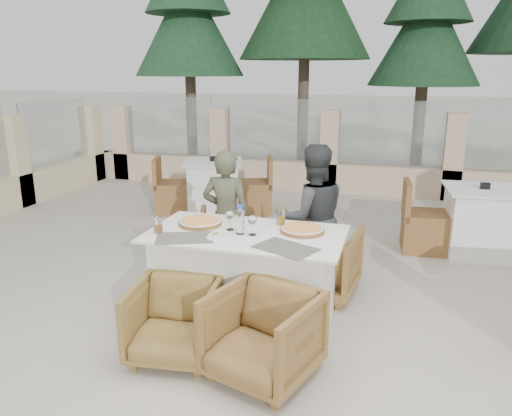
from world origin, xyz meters
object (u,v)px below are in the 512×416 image
(diner_right, at_px, (312,218))
(bg_table_a, at_px, (214,187))
(olive_dish, at_px, (215,235))
(armchair_near_left, at_px, (175,321))
(dining_table, at_px, (246,276))
(armchair_near_right, at_px, (263,336))
(pizza_right, at_px, (302,229))
(armchair_far_left, at_px, (234,241))
(beer_glass_right, at_px, (281,217))
(diner_left, at_px, (226,216))
(wine_glass_centre, at_px, (230,219))
(bg_table_b, at_px, (481,222))
(water_bottle, at_px, (240,220))
(pizza_left, at_px, (200,222))
(beer_glass_left, at_px, (158,225))
(armchair_far_right, at_px, (320,261))
(wine_glass_near, at_px, (252,224))

(diner_right, height_order, bg_table_a, diner_right)
(olive_dish, height_order, armchair_near_left, olive_dish)
(dining_table, distance_m, armchair_near_right, 0.85)
(pizza_right, height_order, diner_right, diner_right)
(armchair_far_left, bearing_deg, beer_glass_right, 116.13)
(armchair_near_right, bearing_deg, bg_table_a, 133.12)
(dining_table, height_order, pizza_right, pizza_right)
(beer_glass_right, distance_m, diner_left, 0.81)
(armchair_near_left, relative_size, diner_left, 0.47)
(wine_glass_centre, xyz_separation_m, beer_glass_right, (0.37, 0.26, -0.02))
(beer_glass_right, xyz_separation_m, diner_left, (-0.65, 0.45, -0.18))
(bg_table_b, bearing_deg, olive_dish, -138.00)
(water_bottle, height_order, olive_dish, water_bottle)
(pizza_right, bearing_deg, bg_table_b, 51.34)
(pizza_right, height_order, diner_left, diner_left)
(pizza_left, distance_m, bg_table_b, 3.35)
(dining_table, height_order, beer_glass_left, beer_glass_left)
(olive_dish, bearing_deg, diner_right, 58.22)
(water_bottle, distance_m, armchair_far_right, 1.07)
(armchair_far_left, bearing_deg, pizza_right, 118.63)
(dining_table, xyz_separation_m, pizza_left, (-0.44, 0.10, 0.41))
(beer_glass_right, bearing_deg, pizza_left, -163.99)
(water_bottle, xyz_separation_m, bg_table_b, (2.15, 2.27, -0.51))
(beer_glass_right, xyz_separation_m, armchair_near_right, (0.13, -1.06, -0.53))
(armchair_near_right, bearing_deg, wine_glass_near, 129.46)
(wine_glass_centre, relative_size, bg_table_b, 0.11)
(pizza_right, xyz_separation_m, armchair_near_right, (-0.08, -0.92, -0.48))
(armchair_far_right, xyz_separation_m, diner_left, (-0.94, 0.05, 0.34))
(wine_glass_centre, bearing_deg, water_bottle, -33.58)
(beer_glass_left, distance_m, bg_table_b, 3.73)
(pizza_right, xyz_separation_m, diner_right, (-0.03, 0.63, -0.09))
(diner_right, bearing_deg, beer_glass_right, 44.39)
(pizza_right, distance_m, armchair_far_left, 1.30)
(armchair_near_right, bearing_deg, armchair_far_right, 101.77)
(water_bottle, distance_m, armchair_near_left, 0.95)
(diner_right, bearing_deg, pizza_left, 13.93)
(wine_glass_near, bearing_deg, armchair_far_right, 58.73)
(wine_glass_centre, height_order, wine_glass_near, same)
(beer_glass_right, height_order, bg_table_a, beer_glass_right)
(pizza_left, height_order, wine_glass_near, wine_glass_near)
(diner_right, distance_m, bg_table_b, 2.26)
(dining_table, height_order, wine_glass_near, wine_glass_near)
(beer_glass_right, distance_m, armchair_far_left, 1.09)
(beer_glass_right, xyz_separation_m, armchair_near_left, (-0.55, -1.00, -0.56))
(beer_glass_left, bearing_deg, olive_dish, 0.09)
(armchair_far_right, relative_size, diner_left, 0.53)
(pizza_left, bearing_deg, wine_glass_centre, -12.61)
(pizza_left, bearing_deg, armchair_near_right, -47.50)
(dining_table, height_order, beer_glass_right, beer_glass_right)
(beer_glass_left, relative_size, diner_right, 0.10)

